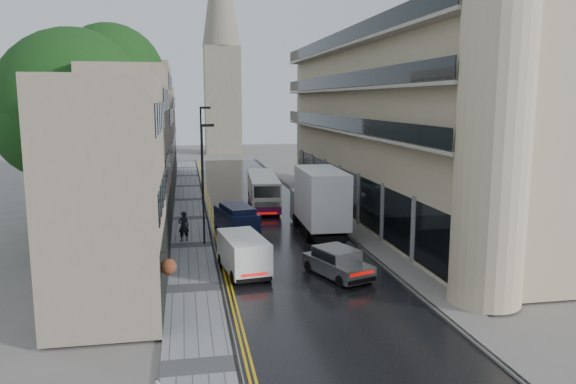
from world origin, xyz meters
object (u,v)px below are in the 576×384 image
object	(u,v)px
cream_bus	(252,196)
lamp_post_near	(203,185)
tree_near	(77,137)
pedestrian	(184,226)
tree_far	(110,135)
navy_van	(231,227)
white_lorry	(307,207)
silver_hatchback	(341,272)
lamp_post_far	(202,156)
white_van	(233,264)

from	to	relation	value
cream_bus	lamp_post_near	size ratio (longest dim) A/B	1.33
tree_near	pedestrian	size ratio (longest dim) A/B	7.07
tree_far	navy_van	distance (m)	17.35
pedestrian	white_lorry	bearing A→B (deg)	157.51
tree_near	silver_hatchback	size ratio (longest dim) A/B	3.33
cream_bus	lamp_post_far	bearing A→B (deg)	135.87
pedestrian	white_van	bearing A→B (deg)	91.55
tree_near	pedestrian	bearing A→B (deg)	2.10
silver_hatchback	pedestrian	distance (m)	12.80
white_van	pedestrian	xyz separation A→B (m)	(-2.44, 8.80, 0.04)
white_van	navy_van	distance (m)	7.49
tree_near	white_lorry	bearing A→B (deg)	-3.89
tree_far	navy_van	bearing A→B (deg)	-58.05
tree_near	white_van	world-z (taller)	tree_near
tree_near	silver_hatchback	world-z (taller)	tree_near
navy_van	lamp_post_far	size ratio (longest dim) A/B	0.55
cream_bus	silver_hatchback	xyz separation A→B (m)	(2.08, -19.08, -0.59)
navy_van	lamp_post_far	xyz separation A→B (m)	(-1.29, 14.48, 3.12)
lamp_post_near	silver_hatchback	bearing A→B (deg)	-73.75
cream_bus	white_lorry	distance (m)	10.30
navy_van	lamp_post_near	size ratio (longest dim) A/B	0.62
tree_far	cream_bus	bearing A→B (deg)	-19.28
silver_hatchback	navy_van	size ratio (longest dim) A/B	0.89
pedestrian	lamp_post_far	distance (m)	13.65
silver_hatchback	white_lorry	bearing A→B (deg)	68.30
tree_far	lamp_post_near	world-z (taller)	tree_far
cream_bus	navy_van	xyz separation A→B (m)	(-2.59, -10.12, -0.18)
cream_bus	white_van	distance (m)	17.87
tree_far	pedestrian	distance (m)	14.96
white_van	lamp_post_far	size ratio (longest dim) A/B	0.54
cream_bus	white_lorry	xyz separation A→B (m)	(2.37, -9.98, 0.92)
lamp_post_near	lamp_post_far	size ratio (longest dim) A/B	0.89
tree_far	silver_hatchback	xyz separation A→B (m)	(13.46, -23.06, -5.43)
tree_far	silver_hatchback	world-z (taller)	tree_far
cream_bus	silver_hatchback	bearing A→B (deg)	-79.53
tree_near	lamp_post_far	distance (m)	15.71
tree_far	cream_bus	size ratio (longest dim) A/B	1.24
white_lorry	silver_hatchback	size ratio (longest dim) A/B	2.09
silver_hatchback	lamp_post_far	world-z (taller)	lamp_post_far
white_lorry	navy_van	distance (m)	5.08
tree_near	tree_far	bearing A→B (deg)	88.68
navy_van	lamp_post_far	world-z (taller)	lamp_post_far
tree_near	lamp_post_near	bearing A→B (deg)	-4.93
navy_van	lamp_post_far	distance (m)	14.87
tree_near	silver_hatchback	bearing A→B (deg)	-36.17
white_lorry	silver_hatchback	world-z (taller)	white_lorry
pedestrian	cream_bus	bearing A→B (deg)	-136.13
white_van	pedestrian	bearing A→B (deg)	97.82
pedestrian	silver_hatchback	bearing A→B (deg)	112.52
tree_near	white_van	bearing A→B (deg)	-44.93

